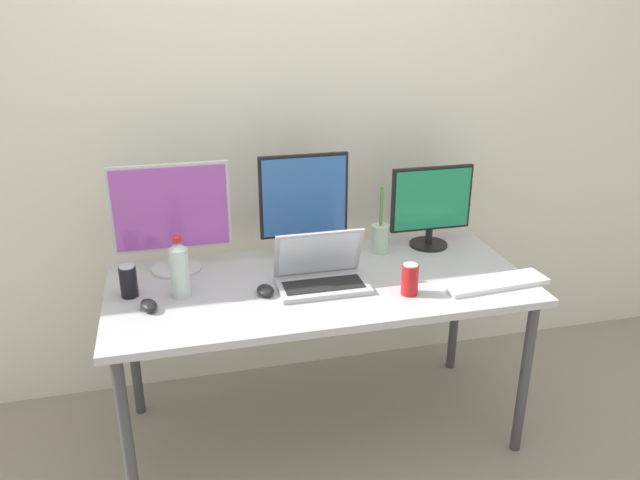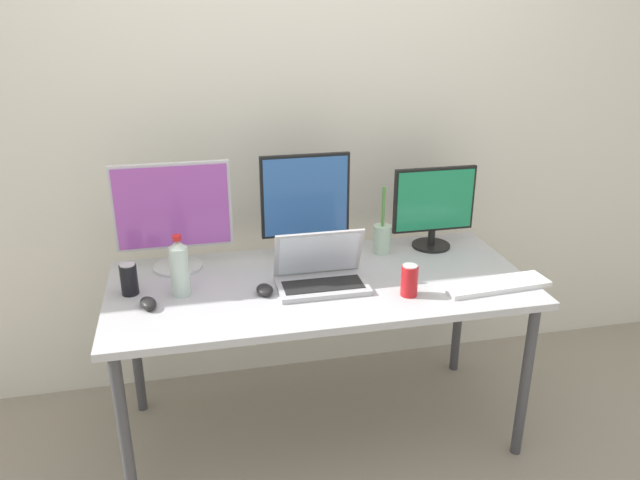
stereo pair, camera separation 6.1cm
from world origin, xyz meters
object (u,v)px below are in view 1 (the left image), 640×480
(water_bottle, at_px, (180,269))
(soda_can_by_laptop, at_px, (410,279))
(monitor_right, at_px, (431,205))
(bamboo_vase, at_px, (380,237))
(monitor_center, at_px, (304,203))
(mouse_by_laptop, at_px, (149,305))
(soda_can_near_keyboard, at_px, (128,281))
(mouse_by_keyboard, at_px, (265,290))
(laptop_silver, at_px, (321,273))
(keyboard_main, at_px, (495,283))
(monitor_left, at_px, (172,215))
(work_desk, at_px, (320,294))

(water_bottle, distance_m, soda_can_by_laptop, 0.89)
(monitor_right, relative_size, bamboo_vase, 1.22)
(monitor_center, height_order, mouse_by_laptop, monitor_center)
(bamboo_vase, bearing_deg, water_bottle, -165.55)
(monitor_center, distance_m, monitor_right, 0.59)
(soda_can_near_keyboard, relative_size, soda_can_by_laptop, 1.00)
(mouse_by_keyboard, xyz_separation_m, soda_can_near_keyboard, (-0.51, 0.11, 0.04))
(mouse_by_keyboard, bearing_deg, water_bottle, 161.87)
(monitor_right, xyz_separation_m, laptop_silver, (-0.59, -0.29, -0.15))
(monitor_center, xyz_separation_m, mouse_by_keyboard, (-0.23, -0.31, -0.24))
(monitor_center, relative_size, soda_can_near_keyboard, 3.71)
(laptop_silver, relative_size, keyboard_main, 0.82)
(mouse_by_keyboard, height_order, soda_can_near_keyboard, soda_can_near_keyboard)
(laptop_silver, bearing_deg, keyboard_main, -13.88)
(laptop_silver, xyz_separation_m, water_bottle, (-0.55, 0.04, 0.06))
(keyboard_main, xyz_separation_m, mouse_by_keyboard, (-0.91, 0.14, 0.01))
(monitor_center, bearing_deg, keyboard_main, -33.50)
(water_bottle, bearing_deg, laptop_silver, -4.25)
(monitor_left, bearing_deg, water_bottle, -87.22)
(work_desk, distance_m, monitor_left, 0.69)
(monitor_right, distance_m, keyboard_main, 0.50)
(keyboard_main, relative_size, mouse_by_laptop, 4.58)
(laptop_silver, relative_size, soda_can_near_keyboard, 2.84)
(monitor_center, distance_m, mouse_by_laptop, 0.78)
(laptop_silver, xyz_separation_m, bamboo_vase, (0.34, 0.27, 0.02))
(monitor_center, bearing_deg, mouse_by_laptop, -153.20)
(soda_can_by_laptop, xyz_separation_m, bamboo_vase, (0.03, 0.43, 0.01))
(work_desk, xyz_separation_m, keyboard_main, (0.67, -0.21, 0.07))
(keyboard_main, relative_size, soda_can_by_laptop, 3.45)
(water_bottle, height_order, soda_can_near_keyboard, water_bottle)
(work_desk, distance_m, mouse_by_laptop, 0.68)
(mouse_by_laptop, distance_m, soda_can_near_keyboard, 0.16)
(monitor_center, distance_m, water_bottle, 0.61)
(work_desk, xyz_separation_m, mouse_by_laptop, (-0.67, -0.09, 0.08))
(monitor_left, distance_m, soda_can_by_laptop, 1.00)
(monitor_center, relative_size, monitor_right, 1.23)
(work_desk, distance_m, soda_can_by_laptop, 0.39)
(monitor_left, xyz_separation_m, mouse_by_laptop, (-0.11, -0.34, -0.23))
(monitor_center, xyz_separation_m, laptop_silver, (0.00, -0.28, -0.20))
(water_bottle, relative_size, soda_can_by_laptop, 1.96)
(mouse_by_keyboard, bearing_deg, monitor_right, 15.41)
(work_desk, distance_m, mouse_by_keyboard, 0.26)
(keyboard_main, relative_size, mouse_by_keyboard, 4.74)
(monitor_left, bearing_deg, monitor_center, -0.67)
(monitor_right, relative_size, mouse_by_keyboard, 4.14)
(mouse_by_keyboard, height_order, soda_can_by_laptop, soda_can_by_laptop)
(monitor_center, xyz_separation_m, soda_can_near_keyboard, (-0.74, -0.20, -0.19))
(monitor_left, bearing_deg, keyboard_main, -20.35)
(keyboard_main, distance_m, soda_can_near_keyboard, 1.44)
(monitor_right, bearing_deg, monitor_left, 179.71)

